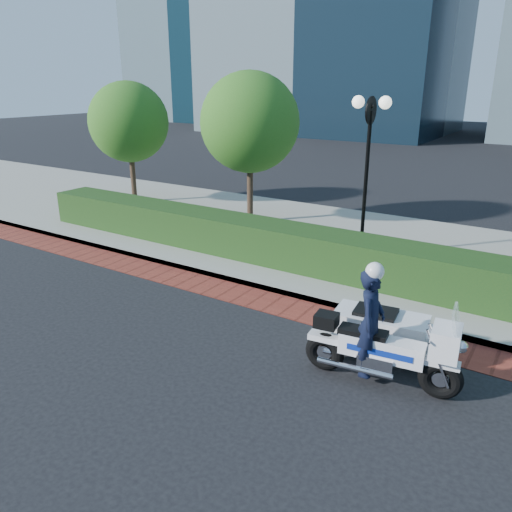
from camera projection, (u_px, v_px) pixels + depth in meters
The scene contains 8 objects.
ground at pixel (218, 325), 10.17m from camera, with size 120.00×120.00×0.00m, color black.
brick_strip at pixel (257, 299), 11.36m from camera, with size 60.00×1.00×0.01m, color maroon.
sidewalk at pixel (338, 245), 14.90m from camera, with size 60.00×8.00×0.15m, color gray.
hedge_main at pixel (301, 248), 12.81m from camera, with size 18.00×1.20×1.00m, color black.
lamppost at pixel (368, 153), 12.80m from camera, with size 1.02×0.70×4.21m.
tree_a at pixel (129, 122), 18.85m from camera, with size 3.00×3.00×4.58m.
tree_b at pixel (250, 123), 15.97m from camera, with size 3.20×3.20×4.89m.
police_motorcycle at pixel (380, 333), 8.34m from camera, with size 2.57×1.83×2.08m.
Camera 1 is at (5.60, -7.25, 4.70)m, focal length 35.00 mm.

